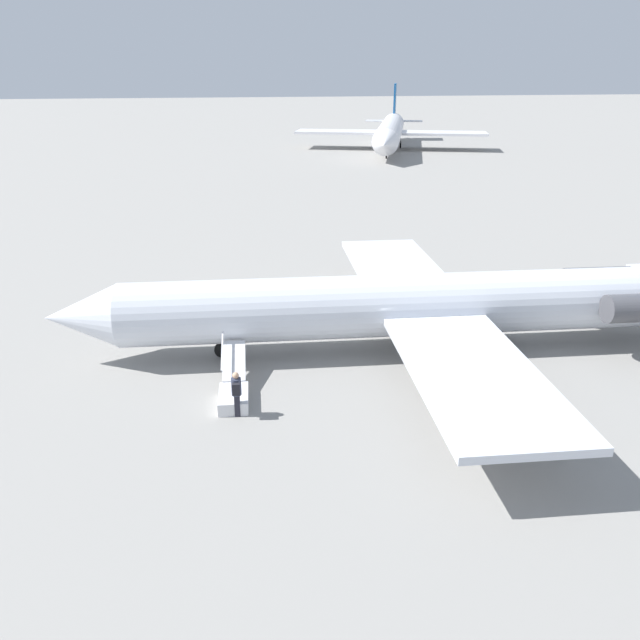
{
  "coord_description": "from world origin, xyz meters",
  "views": [
    {
      "loc": [
        8.58,
        24.45,
        11.67
      ],
      "look_at": [
        3.69,
        0.5,
        1.91
      ],
      "focal_mm": 35.0,
      "sensor_mm": 36.0,
      "label": 1
    }
  ],
  "objects_px": {
    "airplane_taxiing_distant": "(390,131)",
    "boarding_stairs": "(234,390)",
    "airplane_main": "(422,304)",
    "passenger": "(236,391)"
  },
  "relations": [
    {
      "from": "passenger",
      "to": "airplane_main",
      "type": "bearing_deg",
      "value": -57.44
    },
    {
      "from": "boarding_stairs",
      "to": "passenger",
      "type": "distance_m",
      "value": 1.4
    },
    {
      "from": "airplane_main",
      "to": "passenger",
      "type": "bearing_deg",
      "value": 32.56
    },
    {
      "from": "airplane_main",
      "to": "airplane_taxiing_distant",
      "type": "xyz_separation_m",
      "value": [
        -22.09,
        -74.61,
        0.74
      ]
    },
    {
      "from": "airplane_taxiing_distant",
      "to": "boarding_stairs",
      "type": "xyz_separation_m",
      "value": [
        30.66,
        77.69,
        -2.51
      ]
    },
    {
      "from": "airplane_main",
      "to": "passenger",
      "type": "height_order",
      "value": "airplane_main"
    },
    {
      "from": "airplane_main",
      "to": "boarding_stairs",
      "type": "xyz_separation_m",
      "value": [
        8.57,
        3.09,
        -1.77
      ]
    },
    {
      "from": "airplane_main",
      "to": "boarding_stairs",
      "type": "bearing_deg",
      "value": 25.41
    },
    {
      "from": "airplane_main",
      "to": "passenger",
      "type": "distance_m",
      "value": 9.64
    },
    {
      "from": "airplane_taxiing_distant",
      "to": "boarding_stairs",
      "type": "bearing_deg",
      "value": -1.71
    }
  ]
}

